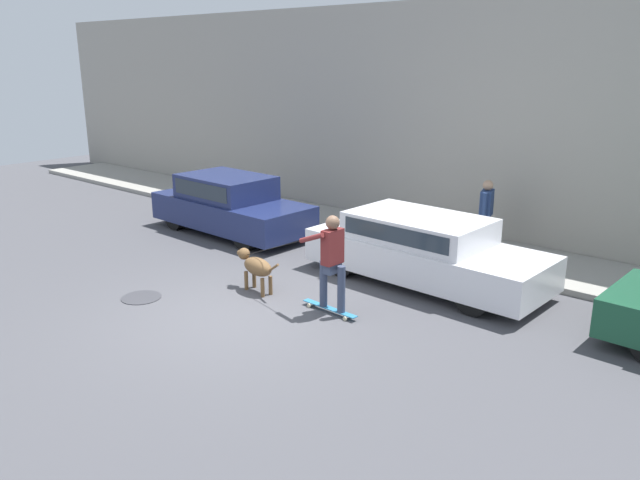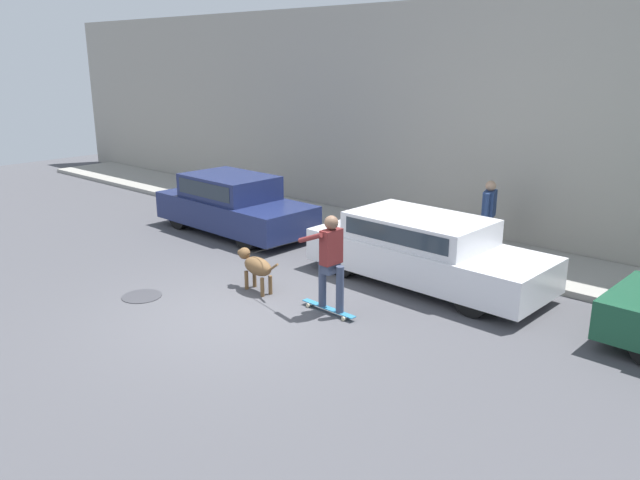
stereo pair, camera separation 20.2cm
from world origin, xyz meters
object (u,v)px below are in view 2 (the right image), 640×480
at_px(dog, 256,266).
at_px(skateboarder, 331,258).
at_px(parked_car_0, 233,205).
at_px(pedestrian_with_bag, 489,213).
at_px(parked_car_1, 425,251).

relative_size(dog, skateboarder, 0.46).
xyz_separation_m(parked_car_0, pedestrian_with_bag, (5.43, 2.29, 0.28)).
relative_size(parked_car_0, skateboarder, 1.64).
xyz_separation_m(skateboarder, pedestrian_with_bag, (0.45, 4.53, -0.02)).
bearing_deg(skateboarder, parked_car_0, -21.40).
distance_m(parked_car_0, dog, 4.05).
distance_m(parked_car_0, skateboarder, 5.46).
height_order(parked_car_0, skateboarder, skateboarder).
bearing_deg(parked_car_0, pedestrian_with_bag, 24.70).
bearing_deg(dog, parked_car_1, -123.59).
xyz_separation_m(parked_car_1, dog, (-2.03, -2.33, -0.16)).
distance_m(parked_car_1, skateboarder, 2.29).
bearing_deg(pedestrian_with_bag, parked_car_0, -173.57).
relative_size(parked_car_1, pedestrian_with_bag, 3.04).
height_order(dog, skateboarder, skateboarder).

